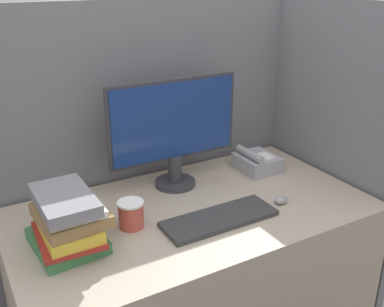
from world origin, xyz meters
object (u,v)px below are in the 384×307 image
object	(u,v)px
book_stack	(68,221)
monitor	(174,131)
keyboard	(219,219)
mouse	(281,200)
desk_telephone	(256,162)
coffee_cup	(131,214)

from	to	relation	value
book_stack	monitor	bearing A→B (deg)	24.86
keyboard	mouse	distance (m)	0.29
monitor	desk_telephone	xyz separation A→B (m)	(0.41, -0.05, -0.21)
monitor	mouse	world-z (taller)	monitor
monitor	keyboard	xyz separation A→B (m)	(0.00, -0.36, -0.24)
coffee_cup	desk_telephone	bearing A→B (deg)	14.51
coffee_cup	desk_telephone	distance (m)	0.74
desk_telephone	keyboard	bearing A→B (deg)	-142.65
keyboard	book_stack	xyz separation A→B (m)	(-0.54, 0.11, 0.09)
mouse	coffee_cup	xyz separation A→B (m)	(-0.60, 0.14, 0.04)
mouse	keyboard	bearing A→B (deg)	178.41
book_stack	desk_telephone	bearing A→B (deg)	12.02
mouse	desk_telephone	distance (m)	0.34
coffee_cup	book_stack	bearing A→B (deg)	-175.93
monitor	book_stack	xyz separation A→B (m)	(-0.53, -0.25, -0.15)
coffee_cup	book_stack	xyz separation A→B (m)	(-0.23, -0.02, 0.05)
desk_telephone	book_stack	bearing A→B (deg)	-167.98
keyboard	coffee_cup	bearing A→B (deg)	157.29
keyboard	coffee_cup	size ratio (longest dim) A/B	4.35
mouse	book_stack	size ratio (longest dim) A/B	0.20
monitor	desk_telephone	distance (m)	0.47
desk_telephone	coffee_cup	bearing A→B (deg)	-165.49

